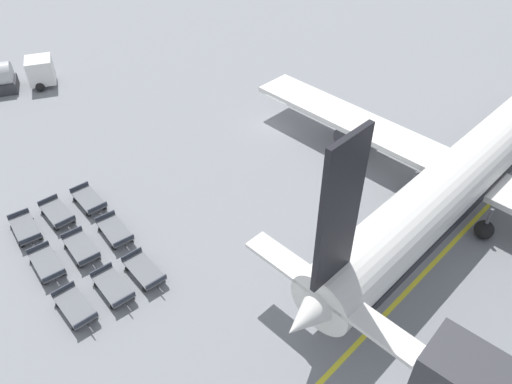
% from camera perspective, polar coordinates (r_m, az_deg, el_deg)
% --- Properties ---
extents(ground_plane, '(500.00, 500.00, 0.00)m').
position_cam_1_polar(ground_plane, '(44.91, 2.10, 7.80)').
color(ground_plane, gray).
extents(airplane, '(37.91, 40.17, 13.55)m').
position_cam_1_polar(airplane, '(38.12, 23.94, 3.16)').
color(airplane, white).
rests_on(airplane, ground_plane).
extents(baggage_dolly_row_near_col_a, '(3.81, 2.10, 0.92)m').
position_cam_1_polar(baggage_dolly_row_near_col_a, '(37.22, -24.87, -3.85)').
color(baggage_dolly_row_near_col_a, slate).
rests_on(baggage_dolly_row_near_col_a, ground_plane).
extents(baggage_dolly_row_near_col_b, '(3.81, 2.01, 0.92)m').
position_cam_1_polar(baggage_dolly_row_near_col_b, '(34.26, -22.80, -7.60)').
color(baggage_dolly_row_near_col_b, slate).
rests_on(baggage_dolly_row_near_col_b, ground_plane).
extents(baggage_dolly_row_near_col_c, '(3.80, 1.84, 0.92)m').
position_cam_1_polar(baggage_dolly_row_near_col_c, '(31.37, -19.96, -12.27)').
color(baggage_dolly_row_near_col_c, slate).
rests_on(baggage_dolly_row_near_col_c, ground_plane).
extents(baggage_dolly_row_mid_a_col_a, '(3.80, 1.86, 0.92)m').
position_cam_1_polar(baggage_dolly_row_mid_a_col_a, '(37.57, -21.77, -2.27)').
color(baggage_dolly_row_mid_a_col_a, slate).
rests_on(baggage_dolly_row_mid_a_col_a, ground_plane).
extents(baggage_dolly_row_mid_a_col_b, '(3.81, 1.99, 0.92)m').
position_cam_1_polar(baggage_dolly_row_mid_a_col_b, '(34.47, -19.34, -6.07)').
color(baggage_dolly_row_mid_a_col_b, slate).
rests_on(baggage_dolly_row_mid_a_col_b, ground_plane).
extents(baggage_dolly_row_mid_a_col_c, '(3.81, 1.90, 0.92)m').
position_cam_1_polar(baggage_dolly_row_mid_a_col_c, '(31.65, -16.02, -10.40)').
color(baggage_dolly_row_mid_a_col_c, slate).
rests_on(baggage_dolly_row_mid_a_col_c, ground_plane).
extents(baggage_dolly_row_mid_b_col_a, '(3.81, 1.88, 0.92)m').
position_cam_1_polar(baggage_dolly_row_mid_b_col_a, '(37.91, -18.55, -0.88)').
color(baggage_dolly_row_mid_b_col_a, slate).
rests_on(baggage_dolly_row_mid_b_col_a, ground_plane).
extents(baggage_dolly_row_mid_b_col_b, '(3.81, 2.02, 0.92)m').
position_cam_1_polar(baggage_dolly_row_mid_b_col_b, '(34.95, -15.83, -4.32)').
color(baggage_dolly_row_mid_b_col_b, slate).
rests_on(baggage_dolly_row_mid_b_col_b, ground_plane).
extents(baggage_dolly_row_mid_b_col_c, '(3.80, 1.87, 0.92)m').
position_cam_1_polar(baggage_dolly_row_mid_b_col_c, '(32.04, -12.66, -8.76)').
color(baggage_dolly_row_mid_b_col_c, slate).
rests_on(baggage_dolly_row_mid_b_col_c, ground_plane).
extents(stand_guidance_stripe, '(2.25, 34.08, 0.01)m').
position_cam_1_polar(stand_guidance_stripe, '(33.66, 18.89, -8.53)').
color(stand_guidance_stripe, yellow).
rests_on(stand_guidance_stripe, ground_plane).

